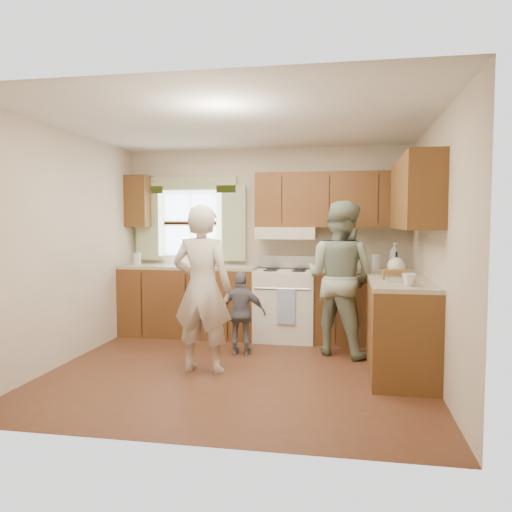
% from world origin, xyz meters
% --- Properties ---
extents(room, '(3.80, 3.80, 3.80)m').
position_xyz_m(room, '(0.00, 0.00, 1.25)').
color(room, '#502A18').
rests_on(room, ground).
extents(kitchen_fixtures, '(3.80, 2.25, 2.15)m').
position_xyz_m(kitchen_fixtures, '(0.62, 1.08, 0.84)').
color(kitchen_fixtures, '#3F220D').
rests_on(kitchen_fixtures, ground).
extents(stove, '(0.76, 0.67, 1.07)m').
position_xyz_m(stove, '(0.30, 1.44, 0.47)').
color(stove, silver).
rests_on(stove, ground).
extents(woman_left, '(0.65, 0.45, 1.70)m').
position_xyz_m(woman_left, '(-0.36, -0.10, 0.85)').
color(woman_left, beige).
rests_on(woman_left, ground).
extents(woman_right, '(1.06, 0.99, 1.76)m').
position_xyz_m(woman_right, '(1.00, 0.85, 0.88)').
color(woman_right, '#2D473C').
rests_on(woman_right, ground).
extents(child, '(0.57, 0.26, 0.95)m').
position_xyz_m(child, '(-0.10, 0.61, 0.47)').
color(child, slate).
rests_on(child, ground).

